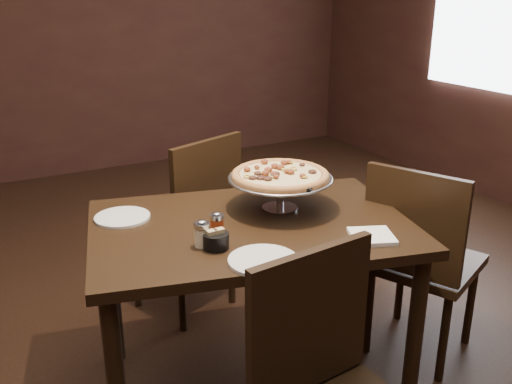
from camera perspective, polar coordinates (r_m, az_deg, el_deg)
room at (r=2.24m, az=-1.45°, el=12.06°), size 6.04×7.04×2.84m
dining_table at (r=2.36m, az=-0.48°, el=-5.47°), size 1.45×1.14×0.80m
pizza_stand at (r=2.41m, az=2.43°, el=1.64°), size 0.45×0.45×0.18m
parmesan_shaker at (r=2.11m, az=-5.43°, el=-4.18°), size 0.06×0.06×0.10m
pepper_flake_shaker at (r=2.19m, az=-3.92°, el=-3.25°), size 0.05×0.05×0.10m
packet_caddy at (r=2.10m, az=-4.03°, el=-4.82°), size 0.10×0.10×0.07m
napkin_stack at (r=2.22m, az=11.52°, el=-4.37°), size 0.21×0.21×0.02m
plate_left at (r=2.42m, az=-13.22°, el=-2.47°), size 0.23×0.23×0.01m
plate_near at (r=2.00m, az=0.72°, el=-6.86°), size 0.25×0.25×0.01m
serving_spatula at (r=2.30m, az=5.74°, el=0.47°), size 0.15×0.15×0.02m
chair_far at (r=3.04m, az=-6.46°, el=-2.68°), size 0.60×0.60×1.00m
chair_side at (r=2.75m, az=16.11°, el=-6.18°), size 0.60×0.60×0.98m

